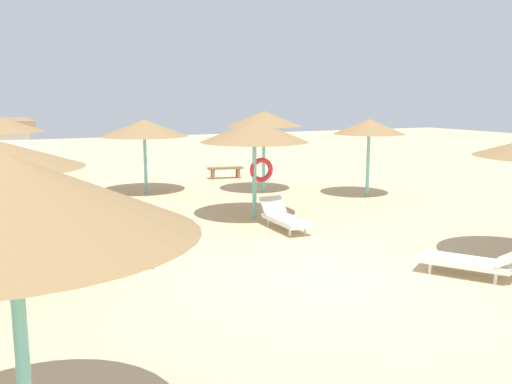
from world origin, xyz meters
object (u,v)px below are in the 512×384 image
(lounger_1, at_px, (472,261))
(parasol_8, at_px, (144,128))
(lounger_4, at_px, (104,254))
(parasol_3, at_px, (254,132))
(lounger_3, at_px, (284,218))
(parasol_9, at_px, (369,127))
(bench_0, at_px, (225,170))
(parasol_5, at_px, (264,119))
(parasol_6, at_px, (10,197))

(lounger_1, bearing_deg, parasol_8, 104.77)
(parasol_8, bearing_deg, lounger_1, -75.23)
(lounger_4, bearing_deg, parasol_3, 31.67)
(parasol_3, relative_size, lounger_3, 1.64)
(parasol_9, bearing_deg, bench_0, 114.91)
(lounger_1, height_order, lounger_3, lounger_3)
(parasol_3, height_order, lounger_4, parasol_3)
(parasol_5, height_order, parasol_8, parasol_5)
(parasol_3, xyz_separation_m, bench_0, (2.30, 7.67, -2.14))
(lounger_1, bearing_deg, parasol_5, 85.91)
(parasol_9, distance_m, lounger_1, 9.14)
(lounger_3, bearing_deg, lounger_4, -164.02)
(parasol_5, bearing_deg, lounger_1, -94.09)
(parasol_5, xyz_separation_m, lounger_4, (-7.06, -6.90, -2.36))
(parasol_5, xyz_separation_m, lounger_1, (-0.75, -10.50, -2.35))
(lounger_1, bearing_deg, parasol_9, 65.90)
(parasol_3, bearing_deg, lounger_4, -148.33)
(parasol_3, bearing_deg, parasol_6, -125.72)
(parasol_8, distance_m, parasol_9, 7.93)
(lounger_1, distance_m, bench_0, 14.25)
(lounger_3, relative_size, lounger_4, 0.94)
(parasol_8, bearing_deg, parasol_6, -108.40)
(parasol_6, relative_size, parasol_9, 1.14)
(parasol_3, distance_m, bench_0, 8.29)
(parasol_5, relative_size, lounger_1, 1.52)
(lounger_1, bearing_deg, parasol_6, -162.09)
(parasol_8, distance_m, bench_0, 4.93)
(parasol_5, xyz_separation_m, parasol_8, (-3.95, 1.65, -0.32))
(parasol_3, height_order, parasol_8, parasol_3)
(parasol_3, bearing_deg, bench_0, 73.28)
(parasol_6, xyz_separation_m, bench_0, (8.91, 16.85, -2.30))
(parasol_6, bearing_deg, lounger_3, 48.66)
(parasol_9, height_order, lounger_3, parasol_9)
(lounger_1, height_order, lounger_4, lounger_1)
(parasol_5, height_order, bench_0, parasol_5)
(parasol_5, xyz_separation_m, bench_0, (0.04, 3.73, -2.32))
(parasol_5, relative_size, parasol_9, 1.10)
(lounger_3, bearing_deg, bench_0, 76.63)
(lounger_4, bearing_deg, parasol_9, 24.42)
(parasol_3, height_order, parasol_5, parasol_5)
(lounger_4, relative_size, bench_0, 1.30)
(parasol_8, xyz_separation_m, parasol_9, (6.83, -4.03, 0.08))
(parasol_9, xyz_separation_m, lounger_1, (-3.63, -8.11, -2.11))
(parasol_3, distance_m, lounger_4, 6.03)
(parasol_5, bearing_deg, parasol_9, -39.65)
(lounger_3, bearing_deg, parasol_5, 68.59)
(parasol_6, height_order, parasol_8, parasol_6)
(parasol_8, relative_size, lounger_3, 1.67)
(lounger_3, bearing_deg, lounger_1, -74.37)
(lounger_3, relative_size, bench_0, 1.21)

